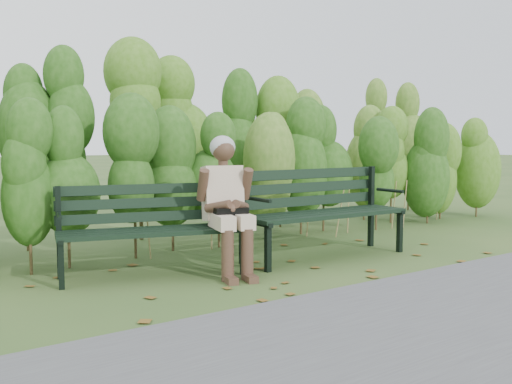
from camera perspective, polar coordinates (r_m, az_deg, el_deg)
ground at (r=6.02m, az=1.98°, el=-7.37°), size 80.00×80.00×0.00m
footpath at (r=4.56m, az=19.68°, el=-11.74°), size 60.00×2.50×0.01m
hedge_band at (r=7.43m, az=-6.90°, el=4.75°), size 11.04×1.67×2.42m
leaf_litter at (r=5.61m, az=0.33°, el=-8.27°), size 5.79×2.25×0.01m
bench_left at (r=5.79m, az=-10.02°, el=-2.82°), size 1.82×1.02×0.87m
bench_right at (r=6.63m, az=6.04°, el=-1.24°), size 1.96×0.70×0.97m
seated_woman at (r=5.75m, az=-2.80°, el=-0.47°), size 0.58×0.85×1.33m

